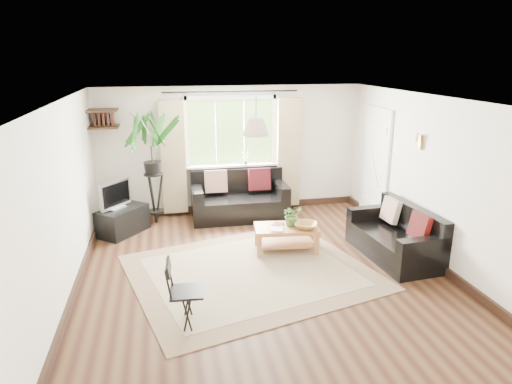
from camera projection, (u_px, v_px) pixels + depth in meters
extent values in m
plane|color=black|center=(262.00, 271.00, 6.46)|extent=(5.50, 5.50, 0.00)
plane|color=white|center=(262.00, 99.00, 5.77)|extent=(5.50, 5.50, 0.00)
cube|color=silver|center=(231.00, 150.00, 8.70)|extent=(5.00, 0.02, 2.40)
cube|color=silver|center=(338.00, 288.00, 3.54)|extent=(5.00, 0.02, 2.40)
cube|color=silver|center=(65.00, 201.00, 5.64)|extent=(0.02, 5.50, 2.40)
cube|color=silver|center=(430.00, 180.00, 6.60)|extent=(0.02, 5.50, 2.40)
cube|color=#C5B599|center=(251.00, 272.00, 6.41)|extent=(3.76, 3.43, 0.02)
cube|color=silver|center=(375.00, 167.00, 8.25)|extent=(0.06, 0.96, 2.06)
imported|color=#376026|center=(292.00, 215.00, 7.03)|extent=(0.34, 0.31, 0.34)
imported|color=#A37138|center=(306.00, 225.00, 6.95)|extent=(0.47, 0.47, 0.09)
imported|color=white|center=(271.00, 228.00, 6.92)|extent=(0.24, 0.29, 0.02)
imported|color=#543221|center=(273.00, 224.00, 7.11)|extent=(0.25, 0.26, 0.02)
cube|color=black|center=(123.00, 221.00, 7.77)|extent=(0.90, 0.95, 0.45)
imported|color=#2D6023|center=(245.00, 158.00, 8.67)|extent=(0.14, 0.10, 0.27)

